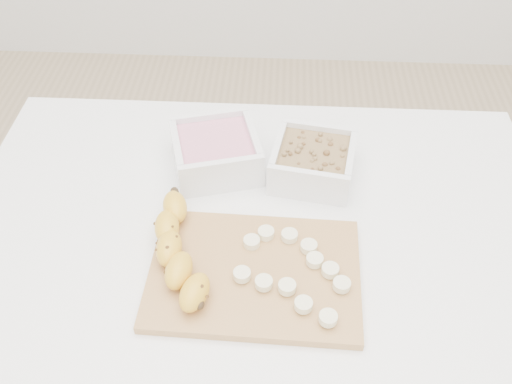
{
  "coord_description": "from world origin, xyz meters",
  "views": [
    {
      "loc": [
        0.03,
        -0.62,
        1.46
      ],
      "look_at": [
        0.0,
        0.03,
        0.81
      ],
      "focal_mm": 40.0,
      "sensor_mm": 36.0,
      "label": 1
    }
  ],
  "objects_px": {
    "bowl_granola": "(313,161)",
    "cutting_board": "(254,274)",
    "banana": "(180,250)",
    "bowl_yogurt": "(216,151)",
    "table": "(255,266)"
  },
  "relations": [
    {
      "from": "bowl_granola",
      "to": "cutting_board",
      "type": "height_order",
      "value": "bowl_granola"
    },
    {
      "from": "banana",
      "to": "bowl_yogurt",
      "type": "bearing_deg",
      "value": 75.93
    },
    {
      "from": "cutting_board",
      "to": "banana",
      "type": "xyz_separation_m",
      "value": [
        -0.11,
        0.02,
        0.03
      ]
    },
    {
      "from": "bowl_granola",
      "to": "banana",
      "type": "relative_size",
      "value": 0.71
    },
    {
      "from": "banana",
      "to": "bowl_granola",
      "type": "bearing_deg",
      "value": 39.99
    },
    {
      "from": "bowl_yogurt",
      "to": "banana",
      "type": "height_order",
      "value": "bowl_yogurt"
    },
    {
      "from": "cutting_board",
      "to": "bowl_granola",
      "type": "bearing_deg",
      "value": 68.64
    },
    {
      "from": "bowl_granola",
      "to": "banana",
      "type": "bearing_deg",
      "value": -133.58
    },
    {
      "from": "table",
      "to": "bowl_granola",
      "type": "relative_size",
      "value": 6.2
    },
    {
      "from": "banana",
      "to": "table",
      "type": "bearing_deg",
      "value": 28.19
    },
    {
      "from": "bowl_yogurt",
      "to": "bowl_granola",
      "type": "relative_size",
      "value": 1.14
    },
    {
      "from": "table",
      "to": "bowl_granola",
      "type": "distance_m",
      "value": 0.21
    },
    {
      "from": "banana",
      "to": "cutting_board",
      "type": "bearing_deg",
      "value": -15.04
    },
    {
      "from": "bowl_yogurt",
      "to": "cutting_board",
      "type": "relative_size",
      "value": 0.57
    },
    {
      "from": "bowl_granola",
      "to": "cutting_board",
      "type": "bearing_deg",
      "value": -111.36
    }
  ]
}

